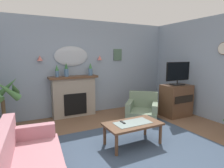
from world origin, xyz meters
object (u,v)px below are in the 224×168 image
object	(u,v)px
wall_clock	(224,48)
potted_plant_corner_palm	(4,107)
floral_couch	(23,160)
armchair_by_coffee_table	(142,107)
mantel_vase_left	(57,71)
mantel_vase_right	(90,70)
wall_mirror	(71,56)
framed_picture	(118,55)
mantel_vase_centre	(66,70)
tv_flatscreen	(178,73)
wall_sconce_left	(40,58)
tv_remote	(123,122)
fireplace	(74,97)
wall_sconce_right	(100,58)
tv_cabinet	(176,100)
coffee_table	(133,126)

from	to	relation	value
wall_clock	potted_plant_corner_palm	world-z (taller)	wall_clock
floral_couch	armchair_by_coffee_table	world-z (taller)	floral_couch
mantel_vase_left	mantel_vase_right	distance (m)	0.95
wall_mirror	framed_picture	distance (m)	1.50
framed_picture	potted_plant_corner_palm	size ratio (longest dim) A/B	0.28
mantel_vase_centre	tv_flatscreen	distance (m)	3.11
mantel_vase_right	wall_sconce_left	bearing A→B (deg)	174.92
mantel_vase_right	floral_couch	size ratio (longest dim) A/B	0.20
wall_mirror	potted_plant_corner_palm	bearing A→B (deg)	-158.67
tv_flatscreen	wall_sconce_left	bearing A→B (deg)	157.77
wall_clock	tv_remote	xyz separation A→B (m)	(-2.80, 0.10, -1.45)
fireplace	wall_sconce_right	xyz separation A→B (m)	(0.85, 0.09, 1.09)
mantel_vase_right	wall_sconce_right	size ratio (longest dim) A/B	2.55
tv_cabinet	framed_picture	bearing A→B (deg)	127.56
wall_sconce_left	mantel_vase_right	bearing A→B (deg)	-5.08
mantel_vase_centre	wall_mirror	xyz separation A→B (m)	(0.20, 0.17, 0.38)
floral_couch	armchair_by_coffee_table	size ratio (longest dim) A/B	1.56
framed_picture	wall_clock	bearing A→B (deg)	-55.96
wall_mirror	tv_remote	xyz separation A→B (m)	(0.33, -2.31, -1.26)
wall_sconce_left	tv_flatscreen	bearing A→B (deg)	-22.23
mantel_vase_centre	wall_sconce_left	size ratio (longest dim) A/B	2.66
potted_plant_corner_palm	mantel_vase_right	bearing A→B (deg)	12.74
mantel_vase_right	tv_cabinet	size ratio (longest dim) A/B	0.40
mantel_vase_centre	floral_couch	xyz separation A→B (m)	(-1.24, -2.46, -1.01)
fireplace	framed_picture	size ratio (longest dim) A/B	3.78
mantel_vase_left	wall_clock	world-z (taller)	wall_clock
coffee_table	armchair_by_coffee_table	world-z (taller)	armchair_by_coffee_table
wall_mirror	floral_couch	world-z (taller)	wall_mirror
coffee_table	framed_picture	bearing A→B (deg)	67.51
tv_remote	floral_couch	world-z (taller)	floral_couch
mantel_vase_right	coffee_table	xyz separation A→B (m)	(0.00, -2.23, -0.94)
mantel_vase_centre	armchair_by_coffee_table	xyz separation A→B (m)	(1.82, -1.03, -1.02)
wall_mirror	potted_plant_corner_palm	world-z (taller)	wall_mirror
wall_sconce_right	armchair_by_coffee_table	world-z (taller)	wall_sconce_right
armchair_by_coffee_table	tv_flatscreen	xyz separation A→B (m)	(1.00, -0.27, 0.94)
coffee_table	tv_flatscreen	world-z (taller)	tv_flatscreen
armchair_by_coffee_table	tv_flatscreen	world-z (taller)	tv_flatscreen
tv_remote	tv_flatscreen	xyz separation A→B (m)	(2.29, 0.84, 0.79)
mantel_vase_centre	mantel_vase_right	size ratio (longest dim) A/B	1.04
fireplace	mantel_vase_left	size ratio (longest dim) A/B	4.16
wall_mirror	floral_couch	xyz separation A→B (m)	(-1.44, -2.63, -1.39)
wall_sconce_left	tv_flatscreen	world-z (taller)	wall_sconce_left
tv_remote	mantel_vase_right	bearing A→B (deg)	85.45
mantel_vase_right	armchair_by_coffee_table	xyz separation A→B (m)	(1.12, -1.03, -1.02)
wall_clock	armchair_by_coffee_table	world-z (taller)	wall_clock
wall_sconce_right	tv_remote	bearing A→B (deg)	-102.98
mantel_vase_right	coffee_table	distance (m)	2.42
wall_clock	framed_picture	bearing A→B (deg)	124.04
mantel_vase_centre	tv_cabinet	size ratio (longest dim) A/B	0.41
wall_sconce_left	tv_flatscreen	size ratio (longest dim) A/B	0.17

